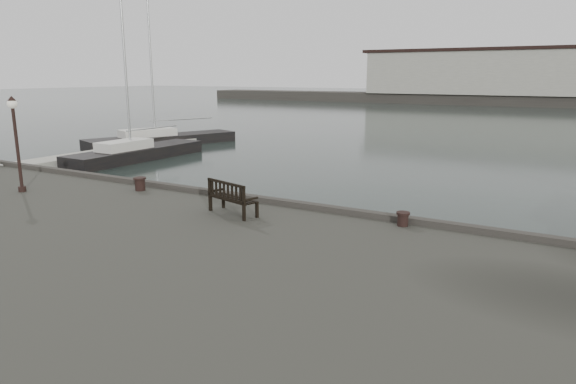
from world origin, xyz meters
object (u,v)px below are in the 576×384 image
(lamp_post, at_px, (15,131))
(yacht_c, at_px, (137,156))
(bollard_left, at_px, (140,184))
(yacht_b, at_px, (163,142))
(bench, at_px, (232,204))
(bollard_right, at_px, (403,219))

(lamp_post, xyz_separation_m, yacht_c, (-9.05, 14.11, -3.48))
(bollard_left, bearing_deg, lamp_post, -147.19)
(bollard_left, height_order, yacht_b, yacht_b)
(bench, bearing_deg, lamp_post, -155.80)
(bollard_left, xyz_separation_m, lamp_post, (-3.49, -2.25, 1.92))
(bench, xyz_separation_m, bollard_left, (-4.80, 0.98, -0.08))
(bollard_right, distance_m, lamp_post, 13.47)
(yacht_b, bearing_deg, bollard_left, -26.95)
(bench, relative_size, bollard_right, 4.63)
(yacht_b, bearing_deg, yacht_c, -38.37)
(bench, distance_m, lamp_post, 8.59)
(bollard_left, xyz_separation_m, yacht_c, (-12.54, 11.86, -1.55))
(bollard_right, relative_size, lamp_post, 0.12)
(yacht_b, relative_size, yacht_c, 1.15)
(bench, distance_m, bollard_left, 4.90)
(lamp_post, bearing_deg, yacht_c, 122.68)
(bollard_right, bearing_deg, yacht_b, 145.31)
(yacht_c, bearing_deg, bench, -35.66)
(bench, relative_size, yacht_c, 0.13)
(bench, bearing_deg, bollard_right, 31.35)
(lamp_post, bearing_deg, yacht_b, 121.95)
(bollard_left, height_order, lamp_post, lamp_post)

